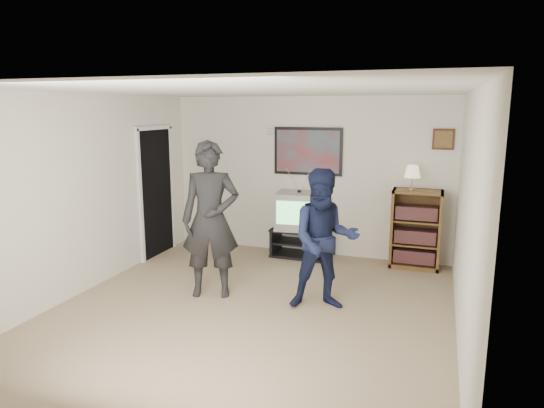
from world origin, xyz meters
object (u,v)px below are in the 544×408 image
Objects in this scene: bookshelf at (416,229)px; person_short at (324,240)px; person_tall at (211,220)px; crt_television at (299,211)px; media_stand at (301,243)px.

person_short is (-0.93, -1.90, 0.25)m from bookshelf.
crt_television is at bearing 53.69° from person_tall.
crt_television is 0.59× the size of bookshelf.
crt_television is at bearing 95.48° from person_short.
bookshelf is 2.13m from person_short.
media_stand is at bearing -6.07° from crt_television.
media_stand is 0.47× the size of person_tall.
media_stand is 0.79× the size of bookshelf.
person_tall reaches higher than crt_television.
person_short reaches higher than media_stand.
crt_television is 0.42× the size of person_short.
media_stand is 1.77m from bookshelf.
crt_television is 2.03m from person_short.
person_short reaches higher than crt_television.
person_short is (0.80, -1.85, 0.60)m from media_stand.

